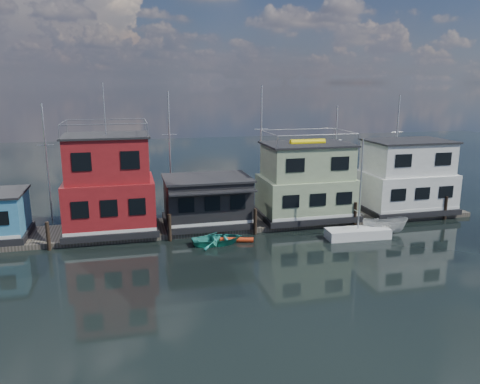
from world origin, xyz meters
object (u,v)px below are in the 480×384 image
object	(u,v)px
houseboat_red	(109,186)
houseboat_green	(306,182)
houseboat_dark	(207,200)
day_sailer	(358,233)
motorboat	(385,226)
houseboat_white	(406,177)
red_kayak	(237,240)
dinghy_teal	(218,239)

from	to	relation	value
houseboat_red	houseboat_green	bearing A→B (deg)	0.00
houseboat_dark	day_sailer	world-z (taller)	day_sailer
motorboat	day_sailer	bearing A→B (deg)	114.30
houseboat_white	red_kayak	xyz separation A→B (m)	(-17.42, -4.33, -3.34)
red_kayak	houseboat_red	bearing A→B (deg)	170.59
houseboat_green	red_kayak	bearing A→B (deg)	-149.72
houseboat_dark	red_kayak	bearing A→B (deg)	-69.89
day_sailer	houseboat_green	bearing A→B (deg)	114.76
houseboat_dark	houseboat_red	bearing A→B (deg)	179.86
day_sailer	dinghy_teal	distance (m)	11.33
houseboat_green	houseboat_white	world-z (taller)	houseboat_green
houseboat_red	red_kayak	world-z (taller)	houseboat_red
houseboat_red	dinghy_teal	bearing A→B (deg)	-28.97
dinghy_teal	houseboat_green	bearing A→B (deg)	-66.72
day_sailer	red_kayak	bearing A→B (deg)	174.93
houseboat_dark	day_sailer	distance (m)	12.78
houseboat_red	houseboat_dark	xyz separation A→B (m)	(8.00, -0.02, -1.69)
day_sailer	dinghy_teal	xyz separation A→B (m)	(-11.26, 1.23, -0.05)
houseboat_red	houseboat_white	distance (m)	27.01
houseboat_white	houseboat_green	bearing A→B (deg)	180.00
houseboat_green	dinghy_teal	xyz separation A→B (m)	(-8.97, -4.44, -3.14)
red_kayak	dinghy_teal	size ratio (longest dim) A/B	0.66
houseboat_green	red_kayak	distance (m)	9.23
houseboat_green	dinghy_teal	bearing A→B (deg)	-153.67
motorboat	houseboat_red	bearing A→B (deg)	91.49
houseboat_green	houseboat_white	xyz separation A→B (m)	(10.00, -0.00, -0.01)
houseboat_white	houseboat_dark	bearing A→B (deg)	-179.94
red_kayak	day_sailer	bearing A→B (deg)	7.07
houseboat_white	red_kayak	distance (m)	18.26
day_sailer	houseboat_dark	bearing A→B (deg)	156.19
red_kayak	dinghy_teal	distance (m)	1.57
houseboat_dark	houseboat_green	bearing A→B (deg)	0.12
dinghy_teal	day_sailer	bearing A→B (deg)	-99.28
houseboat_green	red_kayak	size ratio (longest dim) A/B	3.19
houseboat_dark	motorboat	size ratio (longest dim) A/B	1.98
houseboat_dark	motorboat	distance (m)	14.99
houseboat_white	dinghy_teal	size ratio (longest dim) A/B	2.11
houseboat_green	dinghy_teal	size ratio (longest dim) A/B	2.11
day_sailer	houseboat_white	bearing A→B (deg)	39.11
houseboat_red	dinghy_teal	world-z (taller)	houseboat_red
houseboat_green	day_sailer	world-z (taller)	day_sailer
houseboat_red	dinghy_teal	size ratio (longest dim) A/B	2.98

